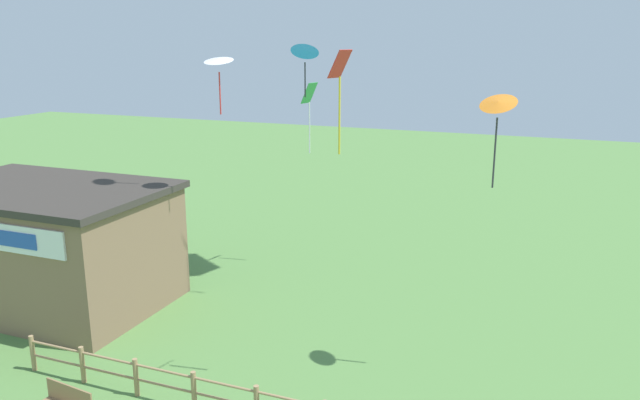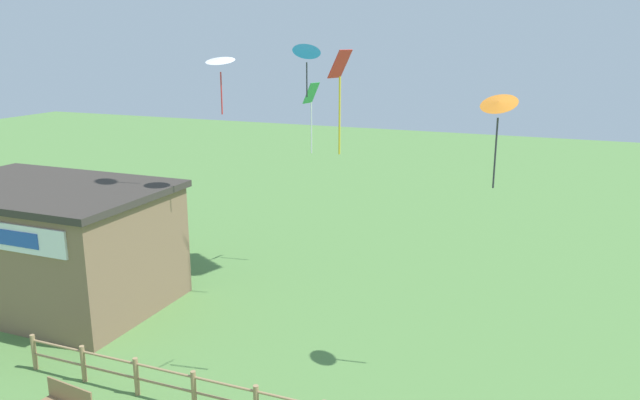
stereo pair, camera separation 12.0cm
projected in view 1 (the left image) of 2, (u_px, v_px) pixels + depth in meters
The scene contains 6 objects.
seaside_building at pixel (46, 245), 22.70m from camera, with size 8.78×5.73×4.38m.
kite_green_diamond at pixel (309, 104), 25.23m from camera, with size 0.53×0.73×2.88m.
kite_white_delta at pixel (219, 61), 20.66m from camera, with size 1.10×1.10×1.96m.
kite_red_diamond at pixel (340, 83), 15.46m from camera, with size 0.51×0.63×2.60m.
kite_orange_delta at pixel (498, 106), 16.15m from camera, with size 1.18×1.13×2.52m.
kite_cyan_delta at pixel (305, 51), 23.10m from camera, with size 1.43×1.41×2.03m.
Camera 1 is at (5.65, -5.85, 9.42)m, focal length 35.00 mm.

